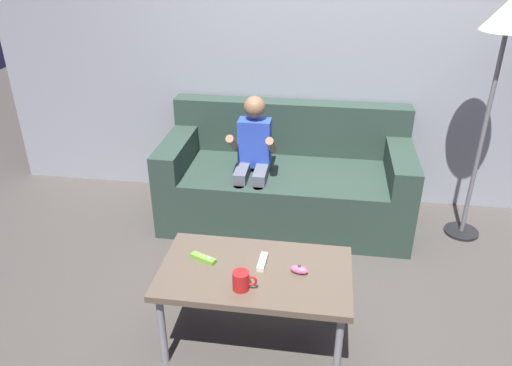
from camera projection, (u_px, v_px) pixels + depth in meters
name	position (u px, v px, depth m)	size (l,w,h in m)	color
ground_plane	(296.00, 311.00, 2.87)	(9.97, 9.97, 0.00)	#4C4742
wall_back	(318.00, 41.00, 3.58)	(4.99, 0.05, 2.50)	#999EA8
couch	(286.00, 181.00, 3.69)	(1.78, 0.80, 0.82)	#2D4238
person_seated_on_couch	(253.00, 157.00, 3.45)	(0.32, 0.39, 0.97)	slate
coffee_table	(255.00, 277.00, 2.49)	(0.96, 0.55, 0.46)	brown
game_remote_white_near_edge	(262.00, 262.00, 2.51)	(0.04, 0.14, 0.03)	white
nunchuk_pink	(299.00, 270.00, 2.44)	(0.10, 0.06, 0.05)	pink
game_remote_lime_far_corner	(203.00, 258.00, 2.54)	(0.14, 0.09, 0.03)	#72C638
coffee_mug	(241.00, 281.00, 2.33)	(0.12, 0.08, 0.09)	red
floor_lamp	(506.00, 34.00, 2.96)	(0.32, 0.32, 1.63)	black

